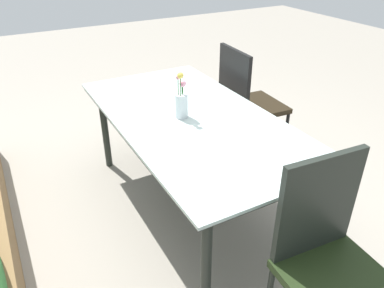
# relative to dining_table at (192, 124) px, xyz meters

# --- Properties ---
(ground_plane) EXTENTS (12.00, 12.00, 0.00)m
(ground_plane) POSITION_rel_dining_table_xyz_m (-0.03, 0.06, -0.65)
(ground_plane) COLOR gray
(dining_table) EXTENTS (1.80, 0.93, 0.70)m
(dining_table) POSITION_rel_dining_table_xyz_m (0.00, 0.00, 0.00)
(dining_table) COLOR #B2C6C1
(dining_table) RESTS_ON ground
(chair_near_right) EXTENTS (0.48, 0.48, 0.94)m
(chair_near_right) POSITION_rel_dining_table_xyz_m (0.41, -0.73, -0.12)
(chair_near_right) COLOR black
(chair_near_right) RESTS_ON ground
(chair_end_left) EXTENTS (0.45, 0.45, 0.98)m
(chair_end_left) POSITION_rel_dining_table_xyz_m (-1.17, -0.01, -0.09)
(chair_end_left) COLOR black
(chair_end_left) RESTS_ON ground
(flower_vase) EXTENTS (0.08, 0.08, 0.30)m
(flower_vase) POSITION_rel_dining_table_xyz_m (0.02, 0.06, 0.16)
(flower_vase) COLOR silver
(flower_vase) RESTS_ON dining_table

